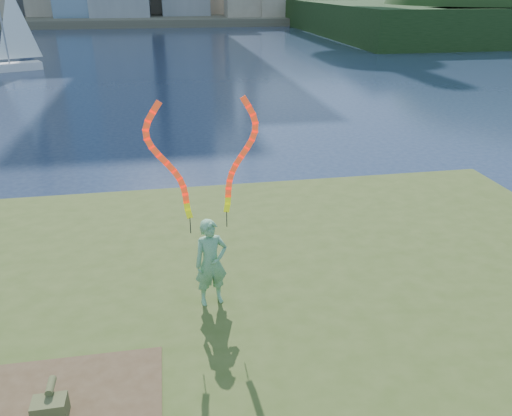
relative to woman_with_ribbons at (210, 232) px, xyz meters
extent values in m
plane|color=#1A2741|center=(-0.32, 0.53, -2.21)|extent=(320.00, 320.00, 0.00)
cube|color=#3B4C1B|center=(-0.32, -1.97, -2.06)|extent=(20.00, 18.00, 0.30)
cube|color=#3B4C1B|center=(-0.32, -1.67, -1.81)|extent=(17.00, 15.00, 0.30)
cube|color=#3B4C1B|center=(-0.32, -1.47, -1.56)|extent=(14.00, 12.00, 0.30)
cube|color=#4C4738|center=(-0.32, 95.53, -1.61)|extent=(320.00, 40.00, 1.20)
imported|color=#137429|center=(0.00, -0.03, -0.59)|extent=(0.67, 0.51, 1.64)
cylinder|color=black|center=(-0.32, 0.01, 0.15)|extent=(0.02, 0.02, 0.30)
cylinder|color=black|center=(0.32, 0.15, 0.15)|extent=(0.02, 0.02, 0.30)
cube|color=#444B25|center=(-2.38, -2.36, -1.25)|extent=(0.45, 0.30, 0.32)
cylinder|color=#444B25|center=(-2.38, -2.15, -1.04)|extent=(0.11, 0.30, 0.11)
cube|color=silver|center=(-12.43, 34.71, -1.94)|extent=(4.70, 3.18, 0.63)
cylinder|color=gray|center=(-12.43, 34.71, 1.58)|extent=(0.13, 0.13, 6.86)
camera|label=1|loc=(-0.54, -7.70, 3.90)|focal=35.00mm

